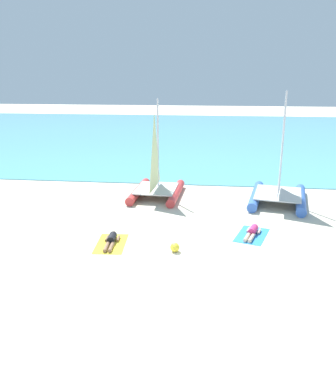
{
  "coord_description": "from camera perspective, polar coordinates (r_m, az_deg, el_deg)",
  "views": [
    {
      "loc": [
        1.95,
        -12.42,
        6.28
      ],
      "look_at": [
        0.0,
        4.52,
        1.2
      ],
      "focal_mm": 37.36,
      "sensor_mm": 36.0,
      "label": 1
    }
  ],
  "objects": [
    {
      "name": "beach_ball",
      "position": [
        14.73,
        0.99,
        -7.9
      ],
      "size": [
        0.35,
        0.35,
        0.35
      ],
      "primitive_type": "sphere",
      "color": "yellow",
      "rests_on": "ground"
    },
    {
      "name": "sunbather_left",
      "position": [
        15.6,
        -8.1,
        -6.79
      ],
      "size": [
        0.57,
        1.57,
        0.3
      ],
      "rotation": [
        0.0,
        0.0,
        0.07
      ],
      "color": "black",
      "rests_on": "towel_left"
    },
    {
      "name": "towel_right",
      "position": [
        16.56,
        11.87,
        -6.05
      ],
      "size": [
        1.62,
        2.14,
        0.01
      ],
      "primitive_type": "cube",
      "rotation": [
        0.0,
        0.0,
        -0.3
      ],
      "color": "#338CD8",
      "rests_on": "ground"
    },
    {
      "name": "towel_left",
      "position": [
        15.59,
        -8.12,
        -7.31
      ],
      "size": [
        1.24,
        1.98,
        0.01
      ],
      "primitive_type": "cube",
      "rotation": [
        0.0,
        0.0,
        0.07
      ],
      "color": "yellow",
      "rests_on": "ground"
    },
    {
      "name": "ground_plane",
      "position": [
        23.36,
        1.54,
        0.99
      ],
      "size": [
        120.0,
        120.0,
        0.0
      ],
      "primitive_type": "plane",
      "color": "beige"
    },
    {
      "name": "sunbather_right",
      "position": [
        16.57,
        11.95,
        -5.56
      ],
      "size": [
        0.84,
        1.54,
        0.3
      ],
      "rotation": [
        0.0,
        0.0,
        -0.3
      ],
      "color": "#D83372",
      "rests_on": "towel_right"
    },
    {
      "name": "sailboat_blue",
      "position": [
        20.67,
        15.53,
        0.65
      ],
      "size": [
        3.4,
        4.62,
        5.49
      ],
      "rotation": [
        0.0,
        0.0,
        -0.18
      ],
      "color": "blue",
      "rests_on": "ground"
    },
    {
      "name": "ocean_water",
      "position": [
        42.96,
        3.94,
        8.18
      ],
      "size": [
        120.0,
        40.0,
        0.05
      ],
      "primitive_type": "cube",
      "color": "#5BB2C1",
      "rests_on": "ground"
    },
    {
      "name": "sailboat_red",
      "position": [
        20.96,
        -1.66,
        1.3
      ],
      "size": [
        2.66,
        3.99,
        5.06
      ],
      "rotation": [
        0.0,
        0.0,
        -0.05
      ],
      "color": "#CC3838",
      "rests_on": "ground"
    }
  ]
}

